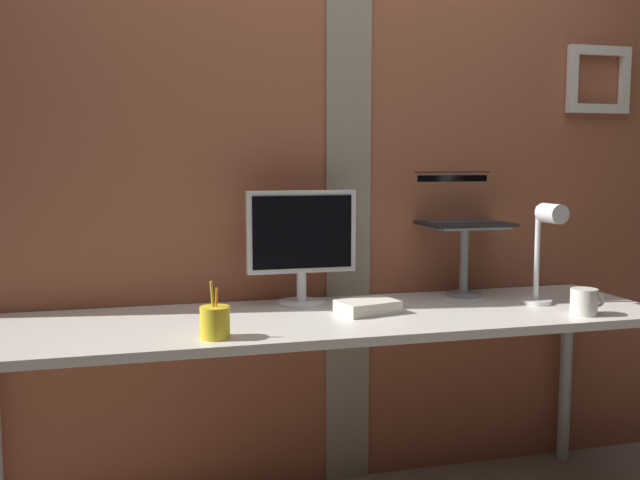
% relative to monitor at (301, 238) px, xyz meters
% --- Properties ---
extents(brick_wall_back, '(3.55, 0.16, 2.69)m').
position_rel_monitor_xyz_m(brick_wall_back, '(0.15, 0.18, 0.35)').
color(brick_wall_back, '#9E563D').
rests_on(brick_wall_back, ground_plane).
extents(desk, '(2.38, 0.64, 0.75)m').
position_rel_monitor_xyz_m(desk, '(0.04, -0.20, -0.31)').
color(desk, silver).
rests_on(desk, ground_plane).
extents(monitor, '(0.41, 0.18, 0.42)m').
position_rel_monitor_xyz_m(monitor, '(0.00, 0.00, 0.00)').
color(monitor, white).
rests_on(monitor, desk).
extents(laptop_stand, '(0.28, 0.22, 0.28)m').
position_rel_monitor_xyz_m(laptop_stand, '(0.66, 0.00, -0.06)').
color(laptop_stand, gray).
rests_on(laptop_stand, desk).
extents(laptop, '(0.33, 0.27, 0.21)m').
position_rel_monitor_xyz_m(laptop, '(0.66, 0.06, 0.09)').
color(laptop, black).
rests_on(laptop, laptop_stand).
extents(desk_lamp, '(0.12, 0.20, 0.38)m').
position_rel_monitor_xyz_m(desk_lamp, '(0.85, -0.25, -0.01)').
color(desk_lamp, white).
rests_on(desk_lamp, desk).
extents(pen_cup, '(0.09, 0.09, 0.17)m').
position_rel_monitor_xyz_m(pen_cup, '(-0.37, -0.42, -0.20)').
color(pen_cup, yellow).
rests_on(pen_cup, desk).
extents(coffee_mug, '(0.13, 0.09, 0.09)m').
position_rel_monitor_xyz_m(coffee_mug, '(0.90, -0.42, -0.20)').
color(coffee_mug, silver).
rests_on(coffee_mug, desk).
extents(paper_clutter_stack, '(0.23, 0.18, 0.04)m').
position_rel_monitor_xyz_m(paper_clutter_stack, '(0.19, -0.20, -0.22)').
color(paper_clutter_stack, silver).
rests_on(paper_clutter_stack, desk).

